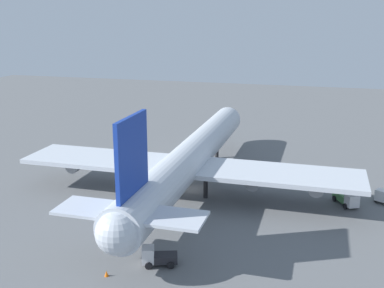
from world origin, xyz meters
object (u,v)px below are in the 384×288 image
at_px(pushback_tractor, 346,198).
at_px(maintenance_van, 157,257).
at_px(cargo_airplane, 191,158).
at_px(safety_cone_nose, 214,143).
at_px(safety_cone_tail, 107,274).

bearing_deg(pushback_tractor, maintenance_van, 138.60).
xyz_separation_m(cargo_airplane, safety_cone_nose, (29.34, 2.89, -5.42)).
distance_m(pushback_tractor, safety_cone_tail, 39.26).
distance_m(maintenance_van, safety_cone_nose, 54.12).
distance_m(maintenance_van, pushback_tractor, 33.24).
relative_size(cargo_airplane, safety_cone_nose, 93.87).
xyz_separation_m(pushback_tractor, safety_cone_nose, (28.88, 27.67, -0.75)).
relative_size(cargo_airplane, pushback_tractor, 11.73).
distance_m(cargo_airplane, pushback_tractor, 25.22).
height_order(pushback_tractor, safety_cone_nose, pushback_tractor).
distance_m(cargo_airplane, safety_cone_nose, 29.97).
relative_size(maintenance_van, pushback_tractor, 0.82).
distance_m(cargo_airplane, maintenance_van, 25.08).
bearing_deg(maintenance_van, safety_cone_nose, 6.03).
xyz_separation_m(cargo_airplane, pushback_tractor, (0.46, -24.78, -4.67)).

